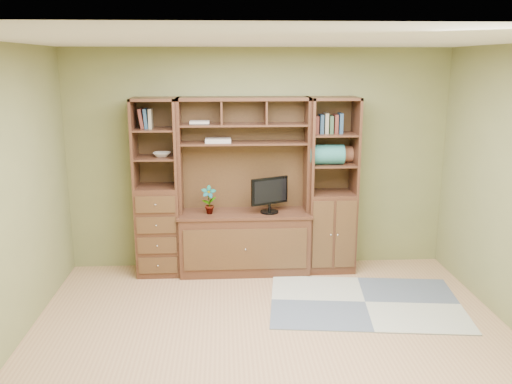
{
  "coord_description": "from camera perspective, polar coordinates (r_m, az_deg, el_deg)",
  "views": [
    {
      "loc": [
        -0.41,
        -4.33,
        2.43
      ],
      "look_at": [
        -0.08,
        1.2,
        1.1
      ],
      "focal_mm": 38.0,
      "sensor_mm": 36.0,
      "label": 1
    }
  ],
  "objects": [
    {
      "name": "room",
      "position": [
        4.5,
        1.93,
        -1.08
      ],
      "size": [
        4.6,
        4.1,
        2.64
      ],
      "color": "tan",
      "rests_on": "ground"
    },
    {
      "name": "rug",
      "position": [
        5.84,
        11.42,
        -11.3
      ],
      "size": [
        2.08,
        1.52,
        0.01
      ],
      "primitive_type": "cube",
      "rotation": [
        0.0,
        0.0,
        -0.12
      ],
      "color": "gray",
      "rests_on": "ground"
    },
    {
      "name": "left_tower",
      "position": [
        6.32,
        -10.35,
        0.42
      ],
      "size": [
        0.5,
        0.45,
        2.05
      ],
      "primitive_type": "cube",
      "color": "#462618",
      "rests_on": "ground"
    },
    {
      "name": "center_hutch",
      "position": [
        6.23,
        -1.23,
        0.47
      ],
      "size": [
        1.54,
        0.53,
        2.05
      ],
      "primitive_type": "cube",
      "color": "#462618",
      "rests_on": "ground"
    },
    {
      "name": "blanket_red",
      "position": [
        6.42,
        8.57,
        3.97
      ],
      "size": [
        0.34,
        0.19,
        0.19
      ],
      "primitive_type": "cube",
      "color": "brown",
      "rests_on": "right_tower"
    },
    {
      "name": "bowl",
      "position": [
        6.23,
        -9.87,
        3.92
      ],
      "size": [
        0.2,
        0.2,
        0.05
      ],
      "primitive_type": "imported",
      "color": "beige",
      "rests_on": "left_tower"
    },
    {
      "name": "blanket_teal",
      "position": [
        6.26,
        7.43,
        3.94
      ],
      "size": [
        0.39,
        0.23,
        0.23
      ],
      "primitive_type": "cube",
      "color": "#296E68",
      "rests_on": "right_tower"
    },
    {
      "name": "magazines",
      "position": [
        6.22,
        -4.01,
        5.45
      ],
      "size": [
        0.29,
        0.21,
        0.04
      ],
      "primitive_type": "cube",
      "color": "#BDADA1",
      "rests_on": "center_hutch"
    },
    {
      "name": "right_tower",
      "position": [
        6.39,
        7.97,
        0.67
      ],
      "size": [
        0.55,
        0.45,
        2.05
      ],
      "primitive_type": "cube",
      "color": "#462618",
      "rests_on": "ground"
    },
    {
      "name": "monitor",
      "position": [
        6.22,
        1.44,
        0.36
      ],
      "size": [
        0.51,
        0.39,
        0.58
      ],
      "primitive_type": "cube",
      "rotation": [
        0.0,
        0.0,
        0.45
      ],
      "color": "black",
      "rests_on": "center_hutch"
    },
    {
      "name": "orchid",
      "position": [
        6.23,
        -4.99,
        -0.83
      ],
      "size": [
        0.17,
        0.12,
        0.33
      ],
      "primitive_type": "imported",
      "color": "#9B4034",
      "rests_on": "center_hutch"
    }
  ]
}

